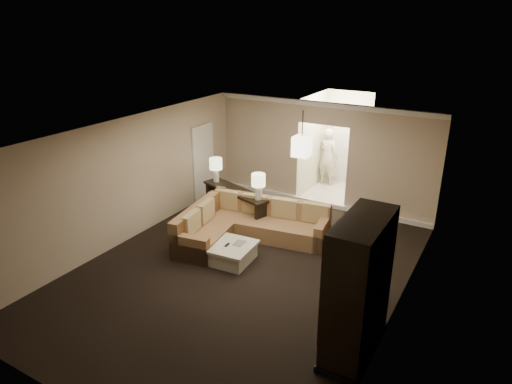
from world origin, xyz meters
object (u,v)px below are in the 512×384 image
Objects in this scene: drink_table at (363,278)px; coffee_table at (230,252)px; armoire at (357,290)px; sectional_sofa at (245,225)px; console_table at (236,202)px; person at (328,154)px.

coffee_table is at bearing -178.20° from drink_table.
sectional_sofa is at bearing 145.20° from armoire.
armoire reaches higher than drink_table.
console_table is at bearing 155.76° from drink_table.
drink_table is at bearing -5.87° from console_table.
sectional_sofa is 1.41× the size of console_table.
person is (0.95, 3.60, 0.47)m from console_table.
armoire is 1.59m from drink_table.
coffee_table is 3.49m from armoire.
console_table is at bearing 80.31° from person.
coffee_table is 5.44m from person.
armoire reaches higher than person.
armoire is at bearing -23.05° from coffee_table.
person is (-2.82, 5.30, 0.55)m from drink_table.
drink_table is 0.30× the size of person.
armoire is 1.16× the size of person.
console_table is (-0.73, 0.78, 0.14)m from sectional_sofa.
coffee_table is at bearing -84.96° from sectional_sofa.
armoire is (3.11, -1.32, 0.87)m from coffee_table.
drink_table is at bearing 123.15° from person.
drink_table is at bearing 1.80° from coffee_table.
console_table is 3.78× the size of drink_table.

